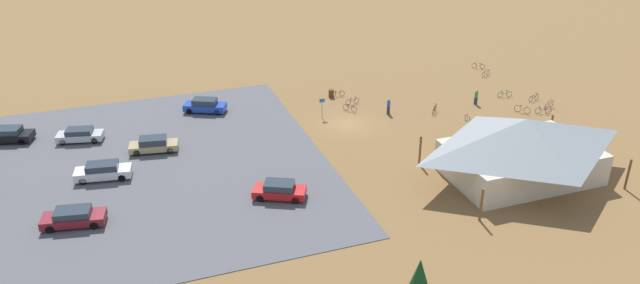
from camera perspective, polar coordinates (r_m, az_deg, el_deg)
ground at (r=63.22m, az=2.53°, el=1.70°), size 160.00×160.00×0.00m
parking_lot_asphalt at (r=56.47m, az=-17.53°, el=-2.65°), size 34.74×33.86×0.05m
bike_pavilion at (r=54.62m, az=18.26°, el=-0.29°), size 14.34×10.02×5.38m
trash_bin at (r=69.81m, az=1.05°, el=4.52°), size 0.60×0.60×0.90m
lot_sign at (r=64.10m, az=0.19°, el=3.45°), size 0.56×0.08×2.20m
bicycle_blue_edge_north at (r=66.09m, az=2.79°, el=3.15°), size 1.12×1.32×0.86m
bicycle_white_lone_east at (r=79.07m, az=15.09°, el=6.13°), size 1.56×0.77×0.80m
bicycle_silver_yard_center at (r=81.71m, az=14.45°, el=6.84°), size 1.29×1.13×0.75m
bicycle_purple_near_sign at (r=69.58m, az=19.95°, el=2.77°), size 1.73×0.66×0.83m
bicycle_black_edge_south at (r=66.69m, az=10.55°, el=2.96°), size 1.24×1.38×0.91m
bicycle_yellow_yard_right at (r=69.07m, az=18.22°, el=2.88°), size 1.05×1.44×0.85m
bicycle_teal_mid_cluster at (r=72.91m, az=16.73°, el=4.27°), size 1.72×0.48×0.80m
bicycle_green_trailside at (r=72.81m, az=19.17°, el=3.88°), size 1.64×0.59×0.82m
bicycle_orange_yard_front at (r=71.20m, az=20.43°, el=3.22°), size 1.71×0.78×0.89m
bicycle_red_front_row at (r=67.95m, az=3.02°, el=3.79°), size 1.72×0.48×0.78m
bicycle_blue_lone_west at (r=70.11m, az=1.63°, el=4.51°), size 1.60×0.56×0.79m
bicycle_white_by_bin at (r=64.99m, az=13.55°, el=2.01°), size 0.48×1.68×0.75m
car_white_inner_stall at (r=55.58m, az=-19.45°, el=-2.56°), size 4.87×2.46×1.46m
car_red_front_row at (r=49.79m, az=-3.78°, el=-4.46°), size 4.58×3.45×1.40m
car_blue_back_corner at (r=66.77m, az=-10.60°, el=3.34°), size 4.69×3.47×1.48m
car_silver_near_entry at (r=63.40m, az=-21.34°, el=0.62°), size 4.53×2.63×1.29m
car_maroon_mid_lot at (r=49.85m, az=-21.85°, el=-6.47°), size 4.85×2.66×1.34m
car_black_by_curb at (r=66.14m, az=-26.95°, el=0.60°), size 4.94×3.13×1.42m
car_tan_aisle_side at (r=59.12m, az=-15.16°, el=-0.23°), size 4.62×2.45×1.39m
visitor_near_lot at (r=69.79m, az=14.25°, el=4.09°), size 0.36×0.36×1.72m
visitor_by_pavilion at (r=65.55m, az=6.36°, el=3.34°), size 0.40×0.37×1.75m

